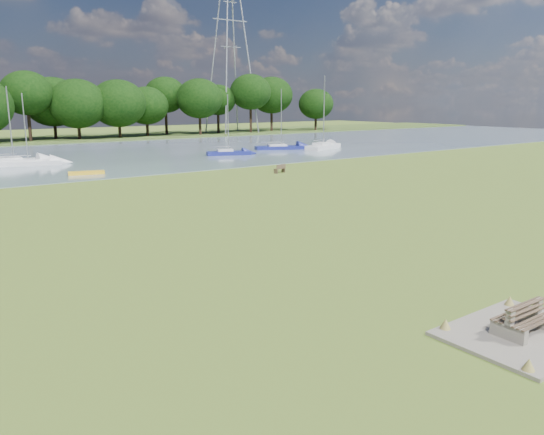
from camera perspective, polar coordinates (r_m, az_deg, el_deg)
ground at (r=25.63m, az=-3.16°, el=-1.84°), size 220.00×220.00×0.00m
river at (r=64.58m, az=-24.11°, el=5.75°), size 220.00×40.00×0.10m
concrete_pad at (r=16.40m, az=25.28°, el=-11.26°), size 4.20×3.20×0.10m
bench_pair at (r=16.24m, az=25.42°, el=-9.90°), size 1.69×1.01×0.91m
riverbank_bench at (r=47.51m, az=0.88°, el=5.28°), size 1.34×0.70×0.79m
kayak at (r=48.95m, az=-19.33°, el=4.56°), size 3.07×1.38×0.30m
pylon at (r=108.20m, az=-4.52°, el=20.60°), size 7.63×5.35×34.79m
sailboat_0 at (r=63.33m, az=-4.76°, el=7.09°), size 5.34×3.17×7.02m
sailboat_1 at (r=71.49m, az=5.51°, el=7.78°), size 7.04×4.26×9.45m
sailboat_2 at (r=58.27m, az=-24.81°, el=5.51°), size 6.46×3.36×7.00m
sailboat_4 at (r=70.71m, az=0.92°, el=7.67°), size 7.02×4.51×7.80m
sailboat_5 at (r=58.67m, az=-26.11°, el=5.51°), size 7.06×2.06×7.65m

